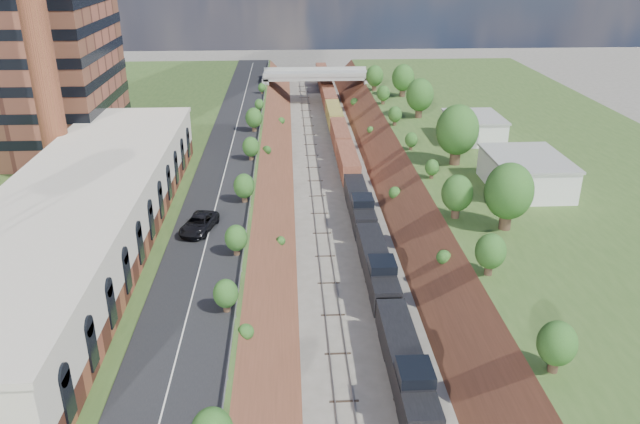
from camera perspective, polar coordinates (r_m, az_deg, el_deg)
platform_left at (r=91.11m, az=-19.63°, el=1.71°), size 44.00×180.00×5.00m
platform_right at (r=95.82m, az=21.64°, el=2.46°), size 44.00×180.00×5.00m
embankment_left at (r=88.26m, az=-5.61°, el=0.58°), size 10.00×180.00×10.00m
embankment_right at (r=89.90m, az=8.53°, el=0.86°), size 10.00×180.00×10.00m
rail_left_track at (r=88.21m, az=-0.16°, el=0.75°), size 1.58×180.00×0.18m
rail_right_track at (r=88.60m, az=3.20°, el=0.81°), size 1.58×180.00×0.18m
road at (r=86.78m, az=-8.71°, el=3.59°), size 8.00×180.00×0.10m
guardrail at (r=86.11m, az=-6.03°, el=3.93°), size 0.10×171.00×0.70m
commercial_building at (r=68.01m, az=-21.06°, el=-0.30°), size 14.30×62.30×7.00m
smokestack at (r=83.21m, az=-24.56°, el=15.15°), size 3.20×3.20×40.00m
overpass at (r=146.41m, az=-0.37°, el=11.89°), size 24.50×8.30×7.40m
white_building_near at (r=83.77m, az=18.29°, el=3.34°), size 9.00×12.00×4.00m
white_building_far at (r=103.48m, az=13.86°, el=7.43°), size 8.00×10.00×3.60m
tree_right_large at (r=70.20m, az=16.89°, el=1.78°), size 5.25×5.25×7.61m
tree_left_crest at (r=49.61m, az=-8.61°, el=-9.84°), size 2.45×2.45×3.55m
freight_train at (r=111.20m, az=1.89°, el=6.83°), size 2.71×139.31×4.55m
suv at (r=69.05m, az=-11.01°, el=-1.05°), size 4.23×6.70×1.72m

